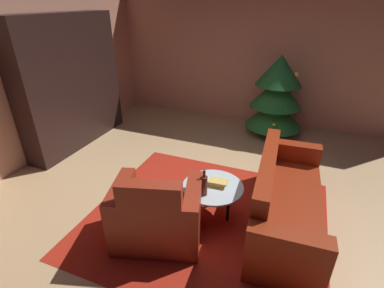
{
  "coord_description": "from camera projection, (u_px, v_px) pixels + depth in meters",
  "views": [
    {
      "loc": [
        0.82,
        -2.88,
        2.38
      ],
      "look_at": [
        -0.3,
        -0.02,
        0.81
      ],
      "focal_mm": 26.62,
      "sensor_mm": 36.0,
      "label": 1
    }
  ],
  "objects": [
    {
      "name": "armchair_red",
      "position": [
        157.0,
        216.0,
        3.03
      ],
      "size": [
        1.08,
        0.92,
        0.9
      ],
      "color": "maroon",
      "rests_on": "ground"
    },
    {
      "name": "wall_back",
      "position": [
        263.0,
        56.0,
        5.64
      ],
      "size": [
        6.25,
        0.06,
        2.74
      ],
      "primitive_type": "cube",
      "color": "tan",
      "rests_on": "ground"
    },
    {
      "name": "couch_red",
      "position": [
        284.0,
        202.0,
        3.28
      ],
      "size": [
        0.81,
        1.96,
        0.85
      ],
      "color": "maroon",
      "rests_on": "ground"
    },
    {
      "name": "area_rug",
      "position": [
        206.0,
        217.0,
        3.47
      ],
      "size": [
        2.75,
        2.47,
        0.01
      ],
      "primitive_type": "cube",
      "color": "#A32214",
      "rests_on": "ground"
    },
    {
      "name": "ground_plane",
      "position": [
        214.0,
        202.0,
        3.74
      ],
      "size": [
        7.36,
        7.36,
        0.0
      ],
      "primitive_type": "plane",
      "color": "tan"
    },
    {
      "name": "decorated_tree",
      "position": [
        276.0,
        95.0,
        5.26
      ],
      "size": [
        1.05,
        1.05,
        1.52
      ],
      "color": "brown",
      "rests_on": "ground"
    },
    {
      "name": "bookshelf_unit",
      "position": [
        77.0,
        82.0,
        4.93
      ],
      "size": [
        0.4,
        2.07,
        2.19
      ],
      "color": "black",
      "rests_on": "ground"
    },
    {
      "name": "wall_left",
      "position": [
        14.0,
        77.0,
        4.12
      ],
      "size": [
        0.06,
        6.17,
        2.74
      ],
      "primitive_type": "cube",
      "color": "tan",
      "rests_on": "ground"
    },
    {
      "name": "bottle_on_table",
      "position": [
        204.0,
        185.0,
        3.09
      ],
      "size": [
        0.08,
        0.08,
        0.31
      ],
      "color": "#5B271A",
      "rests_on": "coffee_table"
    },
    {
      "name": "coffee_table",
      "position": [
        213.0,
        189.0,
        3.31
      ],
      "size": [
        0.71,
        0.71,
        0.45
      ],
      "color": "black",
      "rests_on": "ground"
    },
    {
      "name": "book_stack_on_table",
      "position": [
        217.0,
        183.0,
        3.28
      ],
      "size": [
        0.23,
        0.14,
        0.06
      ],
      "color": "gold",
      "rests_on": "coffee_table"
    }
  ]
}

